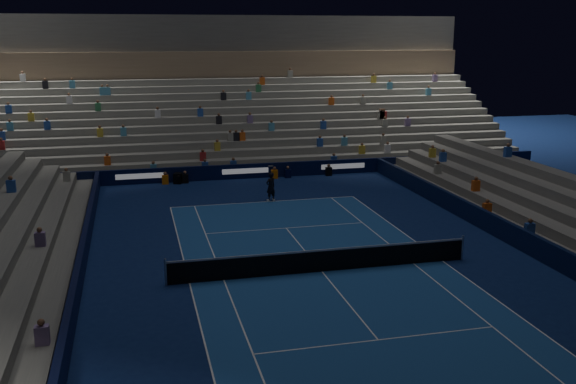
# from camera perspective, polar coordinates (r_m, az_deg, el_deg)

# --- Properties ---
(ground) EXTENTS (90.00, 90.00, 0.00)m
(ground) POSITION_cam_1_polar(r_m,az_deg,el_deg) (27.25, 2.99, -7.01)
(ground) COLOR #0C1C4B
(ground) RESTS_ON ground
(court_surface) EXTENTS (10.97, 23.77, 0.01)m
(court_surface) POSITION_cam_1_polar(r_m,az_deg,el_deg) (27.25, 3.00, -7.00)
(court_surface) COLOR navy
(court_surface) RESTS_ON ground
(sponsor_barrier_far) EXTENTS (44.00, 0.25, 1.00)m
(sponsor_barrier_far) POSITION_cam_1_polar(r_m,az_deg,el_deg) (44.48, -3.80, 1.83)
(sponsor_barrier_far) COLOR black
(sponsor_barrier_far) RESTS_ON ground
(sponsor_barrier_east) EXTENTS (0.25, 37.00, 1.00)m
(sponsor_barrier_east) POSITION_cam_1_polar(r_m,az_deg,el_deg) (31.15, 20.42, -4.23)
(sponsor_barrier_east) COLOR #081233
(sponsor_barrier_east) RESTS_ON ground
(sponsor_barrier_west) EXTENTS (0.25, 37.00, 1.00)m
(sponsor_barrier_west) POSITION_cam_1_polar(r_m,az_deg,el_deg) (26.16, -17.99, -7.43)
(sponsor_barrier_west) COLOR black
(sponsor_barrier_west) RESTS_ON ground
(grandstand_main) EXTENTS (44.00, 15.20, 11.20)m
(grandstand_main) POSITION_cam_1_polar(r_m,az_deg,el_deg) (53.19, -5.61, 6.89)
(grandstand_main) COLOR slate
(grandstand_main) RESTS_ON ground
(tennis_net) EXTENTS (12.90, 0.10, 1.10)m
(tennis_net) POSITION_cam_1_polar(r_m,az_deg,el_deg) (27.08, 3.01, -6.01)
(tennis_net) COLOR #B2B2B7
(tennis_net) RESTS_ON ground
(tennis_player) EXTENTS (0.75, 0.65, 1.75)m
(tennis_player) POSITION_cam_1_polar(r_m,az_deg,el_deg) (38.24, -1.53, 0.46)
(tennis_player) COLOR black
(tennis_player) RESTS_ON ground
(broadcast_camera) EXTENTS (0.66, 1.05, 0.69)m
(broadcast_camera) POSITION_cam_1_polar(r_m,az_deg,el_deg) (43.54, -9.65, 1.21)
(broadcast_camera) COLOR black
(broadcast_camera) RESTS_ON ground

